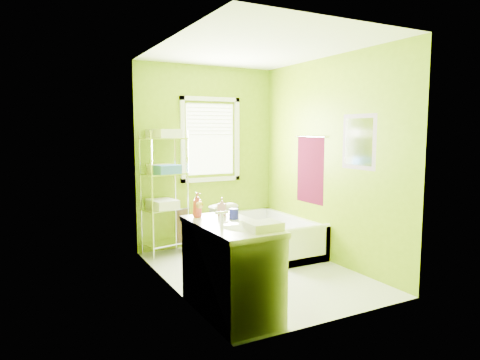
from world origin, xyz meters
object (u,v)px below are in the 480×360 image
bathtub (276,240)px  toilet (213,226)px  vanity (231,265)px  wire_shelf_unit (165,178)px

bathtub → toilet: 0.91m
bathtub → vanity: vanity is taller
wire_shelf_unit → vanity: bearing=-91.9°
toilet → wire_shelf_unit: size_ratio=0.41×
bathtub → wire_shelf_unit: 1.76m
wire_shelf_unit → toilet: bearing=-13.2°
vanity → wire_shelf_unit: size_ratio=0.66×
bathtub → wire_shelf_unit: size_ratio=0.90×
wire_shelf_unit → bathtub: bearing=-23.2°
vanity → wire_shelf_unit: 2.20m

